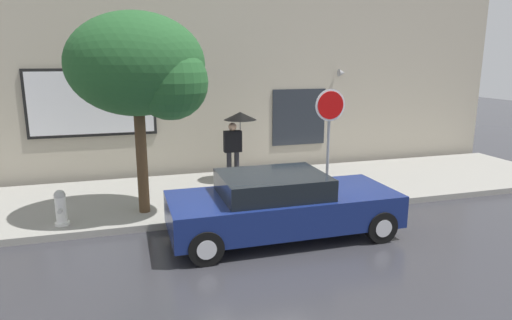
% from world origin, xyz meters
% --- Properties ---
extents(ground_plane, '(60.00, 60.00, 0.00)m').
position_xyz_m(ground_plane, '(0.00, 0.00, 0.00)').
color(ground_plane, '#333338').
extents(sidewalk, '(20.00, 4.00, 0.15)m').
position_xyz_m(sidewalk, '(0.00, 3.00, 0.07)').
color(sidewalk, gray).
rests_on(sidewalk, ground).
extents(building_facade, '(20.00, 0.67, 7.00)m').
position_xyz_m(building_facade, '(-0.03, 5.50, 3.48)').
color(building_facade, '#B2A893').
rests_on(building_facade, ground).
extents(parked_car, '(4.58, 1.92, 1.32)m').
position_xyz_m(parked_car, '(0.45, -0.01, 0.67)').
color(parked_car, navy).
rests_on(parked_car, ground).
extents(fire_hydrant, '(0.30, 0.44, 0.76)m').
position_xyz_m(fire_hydrant, '(-3.86, 1.53, 0.52)').
color(fire_hydrant, white).
rests_on(fire_hydrant, sidewalk).
extents(pedestrian_with_umbrella, '(0.92, 0.92, 1.96)m').
position_xyz_m(pedestrian_with_umbrella, '(0.53, 3.85, 1.67)').
color(pedestrian_with_umbrella, black).
rests_on(pedestrian_with_umbrella, sidewalk).
extents(street_tree, '(2.91, 2.48, 4.37)m').
position_xyz_m(street_tree, '(-2.02, 1.81, 3.34)').
color(street_tree, '#4C3823').
rests_on(street_tree, sidewalk).
extents(stop_sign, '(0.76, 0.10, 2.70)m').
position_xyz_m(stop_sign, '(2.21, 1.55, 2.06)').
color(stop_sign, gray).
rests_on(stop_sign, sidewalk).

